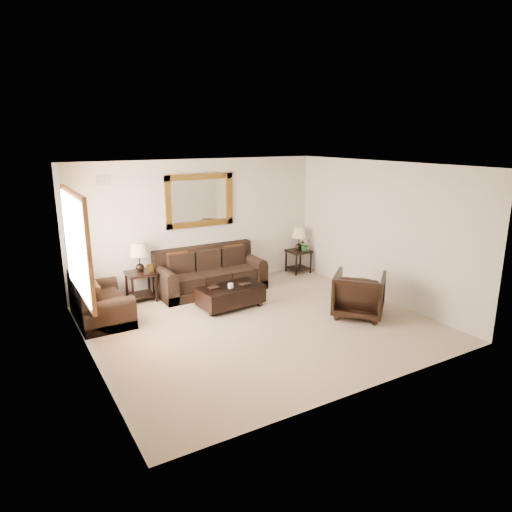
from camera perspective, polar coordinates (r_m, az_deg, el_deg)
room at (r=7.55m, az=0.47°, el=0.97°), size 5.51×5.01×2.71m
window at (r=7.45m, az=-21.45°, el=1.33°), size 0.07×1.96×1.66m
mirror at (r=9.63m, az=-7.03°, el=6.90°), size 1.50×0.06×1.10m
air_vent at (r=9.01m, az=-18.55°, el=8.92°), size 0.25×0.02×0.18m
sofa at (r=9.59m, az=-5.79°, el=-2.42°), size 2.21×0.96×0.91m
loveseat at (r=8.48m, az=-19.10°, el=-5.74°), size 0.85×1.44×0.81m
end_table_left at (r=9.13m, az=-14.33°, el=-0.87°), size 0.53×0.53×1.17m
end_table_right at (r=10.78m, az=5.37°, el=1.59°), size 0.49×0.49×1.08m
coffee_table at (r=8.65m, az=-3.19°, el=-4.79°), size 1.27×0.76×0.52m
armchair at (r=8.39m, az=12.77°, el=-4.44°), size 1.17×1.17×0.88m
potted_plant at (r=10.78m, az=6.11°, el=1.28°), size 0.33×0.35×0.23m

